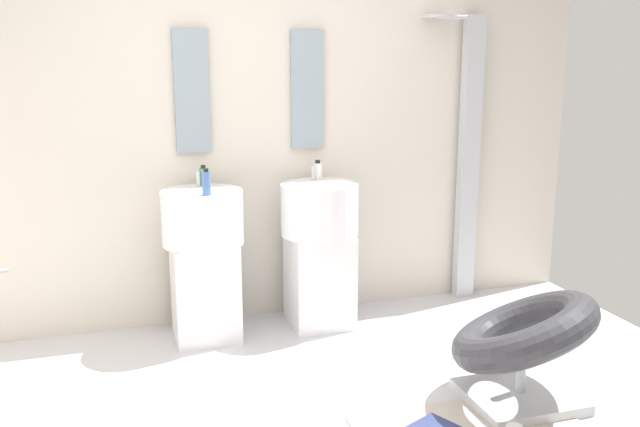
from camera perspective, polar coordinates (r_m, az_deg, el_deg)
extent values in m
cube|color=beige|center=(4.75, -5.71, 6.86)|extent=(4.80, 0.10, 2.60)
cube|color=white|center=(4.58, -9.26, -6.19)|extent=(0.40, 0.40, 0.63)
cylinder|color=white|center=(4.44, -9.49, -0.31)|extent=(0.51, 0.51, 0.34)
cylinder|color=#B7BABF|center=(4.53, -9.84, 2.77)|extent=(0.02, 0.02, 0.10)
cube|color=white|center=(4.73, -0.04, -5.36)|extent=(0.40, 0.40, 0.63)
cylinder|color=white|center=(4.60, -0.04, 0.34)|extent=(0.51, 0.51, 0.34)
cylinder|color=#B7BABF|center=(4.69, -0.55, 3.31)|extent=(0.02, 0.02, 0.10)
cube|color=#8C9EA8|center=(4.60, -10.32, 9.66)|extent=(0.22, 0.03, 0.78)
cube|color=#8C9EA8|center=(4.76, -1.04, 9.97)|extent=(0.22, 0.03, 0.78)
cube|color=#B7BABF|center=(5.23, 11.92, 4.17)|extent=(0.14, 0.08, 2.05)
cylinder|color=#B7BABF|center=(5.09, 11.05, 15.33)|extent=(0.30, 0.02, 0.02)
cylinder|color=#B7BABF|center=(4.99, 9.64, 15.43)|extent=(0.24, 0.24, 0.02)
cube|color=#B7BABF|center=(3.97, 15.80, -14.06)|extent=(0.56, 0.50, 0.06)
cylinder|color=#B7BABF|center=(3.90, 15.96, -11.83)|extent=(0.05, 0.05, 0.34)
torus|color=#333338|center=(3.82, 16.15, -9.10)|extent=(1.10, 1.10, 0.49)
cylinder|color=#4C72B7|center=(4.25, -9.16, 2.41)|extent=(0.05, 0.05, 0.14)
cylinder|color=black|center=(4.24, -9.20, 3.48)|extent=(0.03, 0.03, 0.02)
cylinder|color=white|center=(4.74, -0.19, 3.46)|extent=(0.06, 0.06, 0.11)
cylinder|color=black|center=(4.73, -0.19, 4.22)|extent=(0.03, 0.03, 0.02)
cylinder|color=#59996B|center=(4.57, -9.41, 2.94)|extent=(0.05, 0.05, 0.11)
cylinder|color=black|center=(4.56, -9.44, 3.75)|extent=(0.03, 0.03, 0.02)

